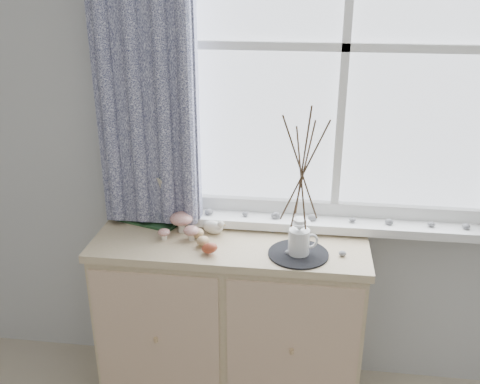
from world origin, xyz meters
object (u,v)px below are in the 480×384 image
(botanical_book, at_px, (142,199))
(toadstool_cluster, at_px, (182,223))
(sideboard, at_px, (231,321))
(twig_pitcher, at_px, (302,169))

(botanical_book, bearing_deg, toadstool_cluster, -2.13)
(sideboard, xyz_separation_m, botanical_book, (-0.42, 0.10, 0.55))
(sideboard, xyz_separation_m, twig_pitcher, (0.30, -0.09, 0.80))
(botanical_book, xyz_separation_m, toadstool_cluster, (0.20, -0.07, -0.07))
(botanical_book, relative_size, twig_pitcher, 0.56)
(toadstool_cluster, bearing_deg, twig_pitcher, -12.53)
(botanical_book, bearing_deg, twig_pitcher, 3.47)
(botanical_book, xyz_separation_m, twig_pitcher, (0.72, -0.19, 0.25))
(toadstool_cluster, bearing_deg, botanical_book, 159.62)
(sideboard, bearing_deg, twig_pitcher, -16.55)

